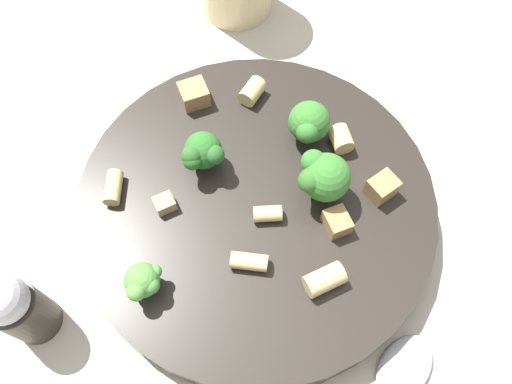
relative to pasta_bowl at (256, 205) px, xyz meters
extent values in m
plane|color=#BCB29E|center=(0.00, 0.00, -0.02)|extent=(2.00, 2.00, 0.00)
cylinder|color=#28231E|center=(0.00, 0.00, 0.00)|extent=(0.30, 0.30, 0.03)
cylinder|color=white|center=(0.00, 0.00, 0.01)|extent=(0.27, 0.27, 0.01)
torus|color=#28231E|center=(0.00, 0.00, 0.01)|extent=(0.29, 0.29, 0.00)
cylinder|color=#93B766|center=(-0.11, 0.02, 0.02)|extent=(0.01, 0.01, 0.01)
sphere|color=#569942|center=(-0.11, 0.02, 0.03)|extent=(0.03, 0.03, 0.03)
sphere|color=#549742|center=(-0.10, 0.02, 0.03)|extent=(0.01, 0.01, 0.01)
sphere|color=#5A9D44|center=(-0.12, 0.02, 0.04)|extent=(0.01, 0.01, 0.01)
sphere|color=#4F8E44|center=(-0.11, 0.01, 0.03)|extent=(0.01, 0.01, 0.01)
cylinder|color=#93B766|center=(0.07, 0.00, 0.02)|extent=(0.01, 0.01, 0.01)
sphere|color=#387A2D|center=(0.07, 0.00, 0.04)|extent=(0.04, 0.04, 0.04)
sphere|color=#35732E|center=(0.08, 0.01, 0.04)|extent=(0.02, 0.02, 0.02)
sphere|color=#35762F|center=(0.06, -0.01, 0.04)|extent=(0.02, 0.02, 0.02)
cylinder|color=#93B766|center=(0.04, -0.04, 0.02)|extent=(0.01, 0.01, 0.02)
sphere|color=#387A2D|center=(0.04, -0.04, 0.04)|extent=(0.04, 0.04, 0.04)
sphere|color=#34792E|center=(0.04, -0.03, 0.05)|extent=(0.02, 0.02, 0.02)
sphere|color=#346928|center=(0.02, -0.03, 0.05)|extent=(0.02, 0.02, 0.02)
cylinder|color=#84AD60|center=(0.00, 0.05, 0.02)|extent=(0.01, 0.01, 0.01)
sphere|color=#2D6B28|center=(0.00, 0.05, 0.04)|extent=(0.03, 0.03, 0.03)
sphere|color=#296226|center=(0.00, 0.04, 0.04)|extent=(0.02, 0.02, 0.02)
sphere|color=#2D6227|center=(-0.01, 0.06, 0.04)|extent=(0.02, 0.02, 0.02)
sphere|color=#2A6827|center=(-0.01, 0.05, 0.04)|extent=(0.02, 0.02, 0.02)
cylinder|color=#E0C67F|center=(-0.01, -0.02, 0.02)|extent=(0.02, 0.03, 0.01)
cylinder|color=#E0C67F|center=(-0.07, 0.10, 0.02)|extent=(0.03, 0.03, 0.01)
cylinder|color=#E0C67F|center=(-0.05, -0.03, 0.02)|extent=(0.03, 0.03, 0.01)
cylinder|color=#E0C67F|center=(0.08, 0.06, 0.02)|extent=(0.03, 0.02, 0.02)
cylinder|color=#E0C67F|center=(-0.03, -0.08, 0.02)|extent=(0.03, 0.03, 0.02)
cylinder|color=#E0C67F|center=(0.09, -0.03, 0.02)|extent=(0.03, 0.03, 0.02)
cube|color=#A87A4C|center=(0.07, -0.08, 0.02)|extent=(0.03, 0.02, 0.02)
cube|color=#A87A4C|center=(0.02, -0.07, 0.02)|extent=(0.03, 0.03, 0.02)
cube|color=tan|center=(-0.05, 0.05, 0.02)|extent=(0.02, 0.02, 0.01)
cube|color=#A87A4C|center=(0.05, 0.11, 0.02)|extent=(0.03, 0.03, 0.02)
cylinder|color=#332D28|center=(-0.18, 0.08, 0.01)|extent=(0.04, 0.04, 0.06)
sphere|color=#B7B7BC|center=(-0.18, 0.08, 0.05)|extent=(0.04, 0.04, 0.04)
ellipsoid|color=#B2B2B7|center=(-0.04, -0.17, -0.01)|extent=(0.06, 0.04, 0.01)
camera|label=1|loc=(-0.15, -0.11, 0.38)|focal=35.00mm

